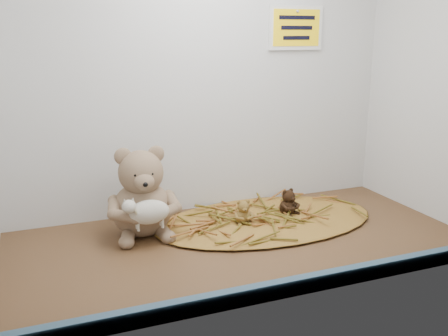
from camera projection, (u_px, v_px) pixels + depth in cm
name	position (u px, v px, depth cm)	size (l,w,h in cm)	color
alcove_shell	(231.00, 67.00, 128.10)	(120.40, 60.20, 90.40)	#3F2715
front_rail	(297.00, 285.00, 105.33)	(119.28, 2.20, 3.60)	#3A596F
straw_bed	(266.00, 220.00, 145.81)	(66.69, 38.72, 1.29)	brown
main_teddy	(141.00, 191.00, 134.16)	(19.68, 20.78, 24.41)	#8F7358
toy_lamb	(149.00, 212.00, 127.06)	(13.60, 8.30, 8.79)	beige
mini_teddy_tan	(243.00, 211.00, 141.09)	(5.56, 5.87, 6.90)	olive
mini_teddy_brown	(288.00, 201.00, 148.28)	(6.28, 6.62, 7.78)	black
wall_sign	(296.00, 28.00, 154.36)	(16.00, 1.20, 11.00)	yellow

